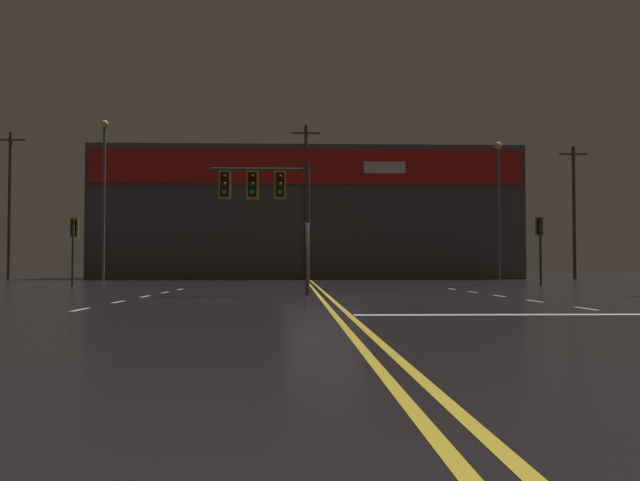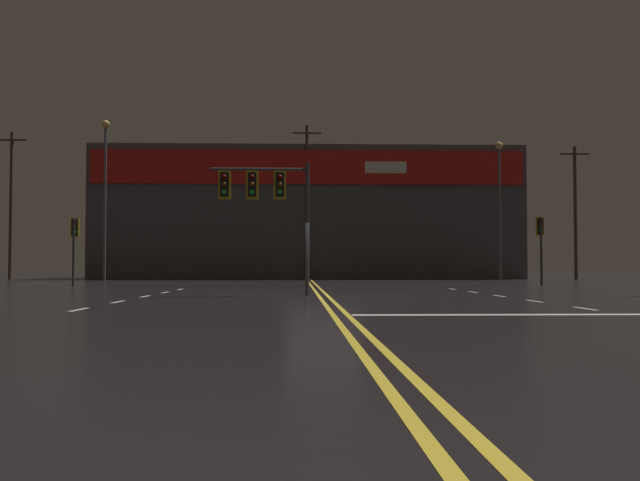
{
  "view_description": "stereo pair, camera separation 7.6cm",
  "coord_description": "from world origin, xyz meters",
  "px_view_note": "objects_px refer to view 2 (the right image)",
  "views": [
    {
      "loc": [
        -0.98,
        -23.9,
        1.01
      ],
      "look_at": [
        0.0,
        3.57,
        2.0
      ],
      "focal_mm": 40.0,
      "sensor_mm": 36.0,
      "label": 1
    },
    {
      "loc": [
        -0.9,
        -23.9,
        1.01
      ],
      "look_at": [
        0.0,
        3.57,
        2.0
      ],
      "focal_mm": 40.0,
      "sensor_mm": 36.0,
      "label": 2
    }
  ],
  "objects_px": {
    "traffic_signal_corner_northeast": "(540,235)",
    "streetlight_near_left": "(105,180)",
    "traffic_signal_median": "(264,193)",
    "streetlight_median_approach": "(499,192)",
    "traffic_signal_corner_northwest": "(74,236)"
  },
  "relations": [
    {
      "from": "streetlight_near_left",
      "to": "streetlight_median_approach",
      "type": "height_order",
      "value": "streetlight_near_left"
    },
    {
      "from": "traffic_signal_median",
      "to": "streetlight_median_approach",
      "type": "xyz_separation_m",
      "value": [
        15.79,
        26.34,
        2.8
      ]
    },
    {
      "from": "traffic_signal_corner_northwest",
      "to": "streetlight_near_left",
      "type": "height_order",
      "value": "streetlight_near_left"
    },
    {
      "from": "streetlight_median_approach",
      "to": "streetlight_near_left",
      "type": "bearing_deg",
      "value": -178.68
    },
    {
      "from": "streetlight_median_approach",
      "to": "traffic_signal_corner_northwest",
      "type": "bearing_deg",
      "value": -151.81
    },
    {
      "from": "streetlight_near_left",
      "to": "traffic_signal_corner_northwest",
      "type": "bearing_deg",
      "value": -81.3
    },
    {
      "from": "traffic_signal_corner_northwest",
      "to": "streetlight_median_approach",
      "type": "distance_m",
      "value": 29.81
    },
    {
      "from": "traffic_signal_corner_northeast",
      "to": "streetlight_near_left",
      "type": "bearing_deg",
      "value": 153.76
    },
    {
      "from": "traffic_signal_corner_northeast",
      "to": "streetlight_median_approach",
      "type": "distance_m",
      "value": 14.23
    },
    {
      "from": "traffic_signal_median",
      "to": "streetlight_median_approach",
      "type": "bearing_deg",
      "value": 59.07
    },
    {
      "from": "traffic_signal_corner_northwest",
      "to": "traffic_signal_corner_northeast",
      "type": "bearing_deg",
      "value": 0.8
    },
    {
      "from": "traffic_signal_corner_northeast",
      "to": "streetlight_median_approach",
      "type": "relative_size",
      "value": 0.36
    },
    {
      "from": "traffic_signal_median",
      "to": "streetlight_near_left",
      "type": "distance_m",
      "value": 28.71
    },
    {
      "from": "streetlight_near_left",
      "to": "streetlight_median_approach",
      "type": "relative_size",
      "value": 1.13
    },
    {
      "from": "traffic_signal_corner_northeast",
      "to": "streetlight_near_left",
      "type": "distance_m",
      "value": 29.69
    }
  ]
}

